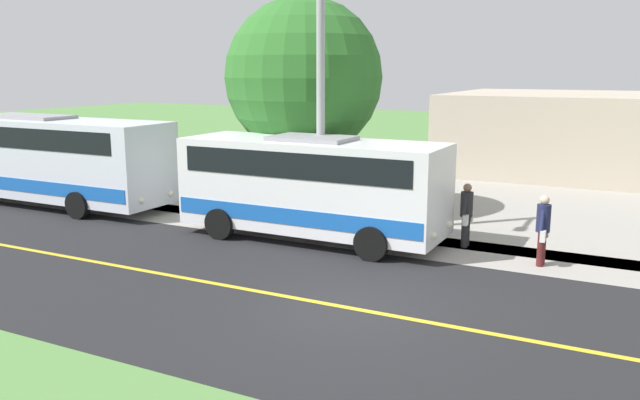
% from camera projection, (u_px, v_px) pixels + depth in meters
% --- Properties ---
extents(ground_plane, '(120.00, 120.00, 0.00)m').
position_uv_depth(ground_plane, '(349.00, 308.00, 13.27)').
color(ground_plane, '#548442').
extents(road_surface, '(8.00, 100.00, 0.01)m').
position_uv_depth(road_surface, '(349.00, 308.00, 13.27)').
color(road_surface, black).
rests_on(road_surface, ground).
extents(sidewalk, '(2.40, 100.00, 0.01)m').
position_uv_depth(sidewalk, '(427.00, 247.00, 17.81)').
color(sidewalk, '#9E9991').
rests_on(sidewalk, ground).
extents(parking_lot_surface, '(14.00, 36.00, 0.01)m').
position_uv_depth(parking_lot_surface, '(573.00, 208.00, 22.75)').
color(parking_lot_surface, '#9E9991').
rests_on(parking_lot_surface, ground).
extents(road_centre_line, '(0.16, 100.00, 0.00)m').
position_uv_depth(road_centre_line, '(349.00, 308.00, 13.27)').
color(road_centre_line, gold).
rests_on(road_centre_line, ground).
extents(shuttle_bus_front, '(2.72, 7.68, 2.96)m').
position_uv_depth(shuttle_bus_front, '(312.00, 183.00, 18.34)').
color(shuttle_bus_front, white).
rests_on(shuttle_bus_front, ground).
extents(transit_bus_rear, '(2.76, 11.68, 3.18)m').
position_uv_depth(transit_bus_rear, '(31.00, 155.00, 23.49)').
color(transit_bus_rear, silver).
rests_on(transit_bus_rear, ground).
extents(pedestrian_with_bags, '(0.72, 0.34, 1.78)m').
position_uv_depth(pedestrian_with_bags, '(543.00, 228.00, 15.97)').
color(pedestrian_with_bags, '#4C1919').
rests_on(pedestrian_with_bags, ground).
extents(pedestrian_waiting, '(0.72, 0.34, 1.76)m').
position_uv_depth(pedestrian_waiting, '(466.00, 213.00, 17.66)').
color(pedestrian_waiting, '#262628').
rests_on(pedestrian_waiting, ground).
extents(street_light_pole, '(1.97, 0.24, 8.32)m').
position_uv_depth(street_light_pole, '(319.00, 77.00, 18.04)').
color(street_light_pole, '#9E9EA3').
rests_on(street_light_pole, ground).
extents(tree_curbside, '(5.15, 5.15, 7.11)m').
position_uv_depth(tree_curbside, '(304.00, 77.00, 21.07)').
color(tree_curbside, brown).
rests_on(tree_curbside, ground).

